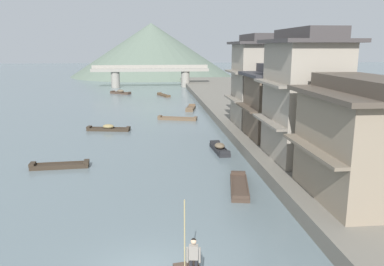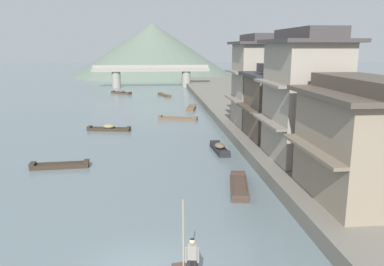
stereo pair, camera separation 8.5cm
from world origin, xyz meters
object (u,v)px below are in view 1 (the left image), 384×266
(boat_moored_nearest, at_px, (109,128))
(house_waterfront_second, at_px, (304,96))
(boatman_person, at_px, (193,254))
(boat_midriver_drifting, at_px, (191,108))
(boat_crossing_west, at_px, (239,187))
(house_waterfront_narrow, at_px, (257,81))
(boat_moored_far, at_px, (60,166))
(house_waterfront_tall, at_px, (285,102))
(boat_upstream_distant, at_px, (220,148))
(house_waterfront_nearest, at_px, (363,140))
(stone_bridge, at_px, (151,73))
(boat_moored_third, at_px, (177,119))
(boat_midriver_upstream, at_px, (164,95))
(boat_moored_second, at_px, (121,92))

(boat_moored_nearest, distance_m, house_waterfront_second, 21.21)
(boatman_person, distance_m, boat_midriver_drifting, 40.32)
(boat_crossing_west, xyz_separation_m, house_waterfront_narrow, (5.06, 15.24, 5.03))
(boat_moored_far, height_order, house_waterfront_tall, house_waterfront_tall)
(boat_moored_far, xyz_separation_m, boat_upstream_distant, (12.07, 3.18, 0.11))
(boat_crossing_west, bearing_deg, house_waterfront_second, 33.38)
(house_waterfront_nearest, bearing_deg, stone_bridge, 99.44)
(boat_midriver_drifting, relative_size, boat_upstream_distant, 1.04)
(boat_moored_third, bearing_deg, boat_midriver_upstream, 92.39)
(house_waterfront_second, bearing_deg, boat_crossing_west, -146.62)
(boat_moored_far, xyz_separation_m, boat_midriver_upstream, (8.56, 40.51, -0.01))
(house_waterfront_nearest, distance_m, house_waterfront_tall, 13.56)
(boat_upstream_distant, xyz_separation_m, house_waterfront_second, (4.75, -5.27, 4.91))
(boatman_person, distance_m, boat_moored_far, 17.19)
(boat_upstream_distant, height_order, stone_bridge, stone_bridge)
(boat_midriver_drifting, distance_m, boat_upstream_distant, 21.76)
(boat_moored_far, relative_size, house_waterfront_nearest, 0.56)
(boat_moored_nearest, distance_m, boat_upstream_distant, 13.55)
(boat_midriver_upstream, bearing_deg, house_waterfront_nearest, -80.27)
(boat_moored_nearest, relative_size, house_waterfront_second, 0.52)
(boat_moored_nearest, height_order, house_waterfront_nearest, house_waterfront_nearest)
(boat_crossing_west, xyz_separation_m, house_waterfront_tall, (5.98, 9.58, 3.73))
(boat_upstream_distant, xyz_separation_m, house_waterfront_nearest, (5.05, -12.55, 3.60))
(boat_moored_third, xyz_separation_m, boat_moored_far, (-9.52, -17.63, 0.01))
(boat_upstream_distant, xyz_separation_m, stone_bridge, (-5.78, 52.57, 2.76))
(boat_crossing_west, relative_size, house_waterfront_second, 0.52)
(house_waterfront_nearest, bearing_deg, house_waterfront_narrow, 90.77)
(boat_moored_third, height_order, boat_moored_far, boat_moored_far)
(boat_midriver_drifting, distance_m, house_waterfront_tall, 21.91)
(boat_midriver_drifting, height_order, house_waterfront_tall, house_waterfront_tall)
(boat_moored_nearest, bearing_deg, boat_moored_third, 35.43)
(boat_crossing_west, xyz_separation_m, house_waterfront_nearest, (5.32, -3.97, 3.72))
(house_waterfront_narrow, bearing_deg, house_waterfront_second, -90.17)
(boatman_person, distance_m, boat_midriver_upstream, 55.71)
(boat_upstream_distant, bearing_deg, house_waterfront_tall, 9.94)
(boat_moored_far, height_order, house_waterfront_second, house_waterfront_second)
(boat_midriver_drifting, bearing_deg, boat_moored_third, -107.42)
(boat_moored_nearest, xyz_separation_m, stone_bridge, (4.20, 43.41, 2.79))
(boat_moored_far, bearing_deg, house_waterfront_nearest, -28.70)
(boat_moored_third, relative_size, house_waterfront_narrow, 0.54)
(boat_moored_second, bearing_deg, house_waterfront_narrow, -65.17)
(house_waterfront_tall, bearing_deg, boatman_person, -116.89)
(boat_moored_second, distance_m, boat_crossing_west, 51.17)
(boat_moored_second, distance_m, house_waterfront_tall, 43.97)
(boat_moored_second, bearing_deg, house_waterfront_nearest, -73.16)
(boat_midriver_upstream, xyz_separation_m, stone_bridge, (-2.28, 15.23, 2.88))
(boat_midriver_upstream, height_order, house_waterfront_tall, house_waterfront_tall)
(boatman_person, xyz_separation_m, boat_midriver_drifting, (3.85, 40.11, -1.28))
(stone_bridge, bearing_deg, boat_upstream_distant, -83.72)
(boat_moored_far, distance_m, house_waterfront_narrow, 20.15)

